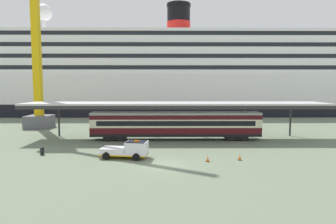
{
  "coord_description": "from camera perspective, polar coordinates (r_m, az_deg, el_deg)",
  "views": [
    {
      "loc": [
        0.22,
        -27.9,
        7.87
      ],
      "look_at": [
        0.5,
        9.57,
        4.5
      ],
      "focal_mm": 30.38,
      "sensor_mm": 36.0,
      "label": 1
    }
  ],
  "objects": [
    {
      "name": "ground_plane",
      "position": [
        28.99,
        -0.86,
        -10.61
      ],
      "size": [
        400.0,
        400.0,
        0.0
      ],
      "primitive_type": "plane",
      "color": "#64725A"
    },
    {
      "name": "cruise_ship",
      "position": [
        84.37,
        5.41,
        7.0
      ],
      "size": [
        155.8,
        24.3,
        31.5
      ],
      "color": "black",
      "rests_on": "ground"
    },
    {
      "name": "platform_canopy",
      "position": [
        42.08,
        1.53,
        1.57
      ],
      "size": [
        44.21,
        6.3,
        5.49
      ],
      "color": "silver",
      "rests_on": "ground"
    },
    {
      "name": "train_carriage",
      "position": [
        41.95,
        1.54,
        -2.47
      ],
      "size": [
        24.73,
        2.81,
        4.11
      ],
      "color": "black",
      "rests_on": "ground"
    },
    {
      "name": "service_truck",
      "position": [
        31.79,
        -7.95,
        -7.41
      ],
      "size": [
        5.45,
        2.85,
        2.02
      ],
      "color": "white",
      "rests_on": "ground"
    },
    {
      "name": "traffic_cone_near",
      "position": [
        31.71,
        14.19,
        -8.7
      ],
      "size": [
        0.36,
        0.36,
        0.75
      ],
      "color": "black",
      "rests_on": "ground"
    },
    {
      "name": "traffic_cone_mid",
      "position": [
        30.51,
        7.97,
        -9.19
      ],
      "size": [
        0.36,
        0.36,
        0.7
      ],
      "color": "black",
      "rests_on": "ground"
    },
    {
      "name": "dockside_crane",
      "position": [
        59.12,
        -24.47,
        12.07
      ],
      "size": [
        13.89,
        4.4,
        49.56
      ],
      "color": "#595960",
      "rests_on": "ground"
    },
    {
      "name": "quay_bollard",
      "position": [
        36.08,
        -23.93,
        -7.07
      ],
      "size": [
        0.48,
        0.48,
        0.96
      ],
      "color": "black",
      "rests_on": "ground"
    }
  ]
}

